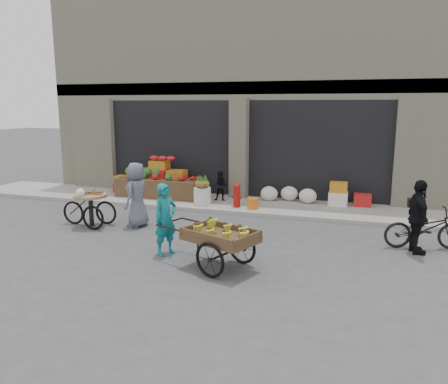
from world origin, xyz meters
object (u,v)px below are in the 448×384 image
(seated_person, at_px, (221,186))
(vendor_grey, at_px, (137,195))
(banana_cart, at_px, (218,233))
(cyclist, at_px, (418,217))
(pineapple_bin, at_px, (202,196))
(bicycle, at_px, (425,228))
(vendor_woman, at_px, (165,219))
(fire_hydrant, at_px, (237,194))
(tricycle_cart, at_px, (91,205))
(orange_bucket, at_px, (253,203))

(seated_person, bearing_deg, vendor_grey, -122.90)
(banana_cart, bearing_deg, cyclist, 51.26)
(pineapple_bin, xyz_separation_m, bicycle, (5.93, -2.09, 0.08))
(seated_person, bearing_deg, pineapple_bin, -133.69)
(banana_cart, height_order, vendor_woman, vendor_woman)
(fire_hydrant, xyz_separation_m, banana_cart, (0.95, -4.51, 0.19))
(fire_hydrant, bearing_deg, vendor_grey, -129.85)
(tricycle_cart, bearing_deg, fire_hydrant, 42.33)
(seated_person, height_order, vendor_woman, vendor_woman)
(fire_hydrant, xyz_separation_m, vendor_woman, (-0.35, -4.10, 0.25))
(vendor_grey, height_order, bicycle, vendor_grey)
(tricycle_cart, bearing_deg, vendor_grey, 18.88)
(fire_hydrant, height_order, vendor_grey, vendor_grey)
(seated_person, bearing_deg, vendor_woman, -95.75)
(banana_cart, height_order, vendor_grey, vendor_grey)
(orange_bucket, xyz_separation_m, tricycle_cart, (-3.61, -2.68, 0.30))
(seated_person, relative_size, vendor_woman, 0.62)
(cyclist, bearing_deg, fire_hydrant, 48.65)
(pineapple_bin, bearing_deg, bicycle, -19.39)
(pineapple_bin, bearing_deg, vendor_grey, -109.88)
(cyclist, bearing_deg, vendor_woman, 94.85)
(banana_cart, relative_size, tricycle_cart, 1.70)
(fire_hydrant, distance_m, vendor_grey, 3.10)
(vendor_woman, height_order, vendor_grey, vendor_grey)
(vendor_grey, bearing_deg, cyclist, 91.55)
(fire_hydrant, bearing_deg, cyclist, -27.75)
(orange_bucket, bearing_deg, seated_person, 149.74)
(vendor_woman, bearing_deg, vendor_grey, 70.93)
(vendor_woman, xyz_separation_m, tricycle_cart, (-2.76, 1.37, -0.19))
(tricycle_cart, relative_size, vendor_grey, 0.86)
(fire_hydrant, bearing_deg, pineapple_bin, 177.40)
(vendor_grey, bearing_deg, vendor_woman, 45.33)
(fire_hydrant, distance_m, banana_cart, 4.62)
(banana_cart, xyz_separation_m, tricycle_cart, (-4.06, 1.78, -0.12))
(banana_cart, bearing_deg, pineapple_bin, 136.04)
(orange_bucket, relative_size, vendor_woman, 0.21)
(pineapple_bin, distance_m, vendor_grey, 2.61)
(pineapple_bin, relative_size, orange_bucket, 1.62)
(seated_person, height_order, vendor_grey, vendor_grey)
(vendor_woman, bearing_deg, pineapple_bin, 38.06)
(pineapple_bin, height_order, banana_cart, banana_cart)
(pineapple_bin, relative_size, vendor_grey, 0.31)
(fire_hydrant, height_order, orange_bucket, fire_hydrant)
(pineapple_bin, xyz_separation_m, vendor_woman, (0.75, -4.15, 0.38))
(banana_cart, xyz_separation_m, bicycle, (3.88, 2.48, -0.24))
(bicycle, bearing_deg, fire_hydrant, 53.54)
(fire_hydrant, xyz_separation_m, orange_bucket, (0.50, -0.05, -0.23))
(banana_cart, xyz_separation_m, vendor_grey, (-2.92, 2.15, 0.14))
(vendor_grey, bearing_deg, pineapple_bin, 162.30)
(pineapple_bin, xyz_separation_m, vendor_grey, (-0.87, -2.41, 0.46))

